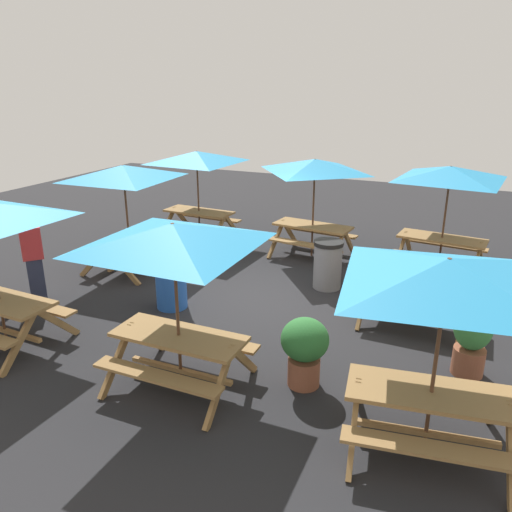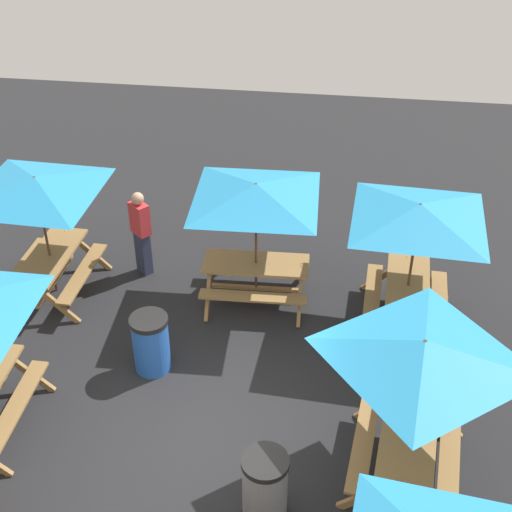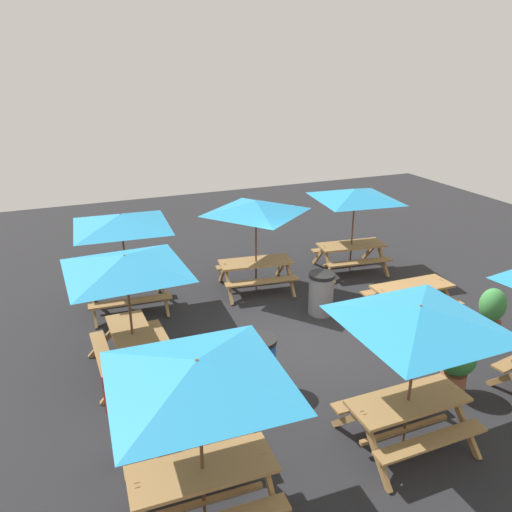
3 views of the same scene
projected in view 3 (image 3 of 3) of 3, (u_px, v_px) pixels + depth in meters
ground_plane at (299, 341)px, 10.27m from camera, size 25.61×25.61×0.00m
picnic_table_1 at (126, 272)px, 8.60m from camera, size 2.83×2.83×2.34m
picnic_table_2 at (256, 214)px, 11.91m from camera, size 2.23×2.23×2.34m
picnic_table_3 at (411, 294)px, 11.09m from camera, size 1.82×1.56×0.81m
picnic_table_4 at (418, 326)px, 6.84m from camera, size 2.83×2.83×2.34m
picnic_table_5 at (122, 228)px, 10.90m from camera, size 2.82×2.82×2.34m
picnic_table_6 at (198, 383)px, 5.61m from camera, size 2.83×2.83×2.34m
picnic_table_7 at (355, 200)px, 13.06m from camera, size 2.81×2.81×2.34m
trash_bin_gray at (321, 293)px, 11.26m from camera, size 0.59×0.59×0.98m
trash_bin_blue at (260, 363)px, 8.66m from camera, size 0.59×0.59×0.98m
potted_plant_0 at (492, 311)px, 10.23m from camera, size 0.53×0.53×1.10m
potted_plant_1 at (455, 364)px, 8.48m from camera, size 0.65×0.65×0.98m
person_standing at (120, 405)px, 6.97m from camera, size 0.40×0.42×1.67m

